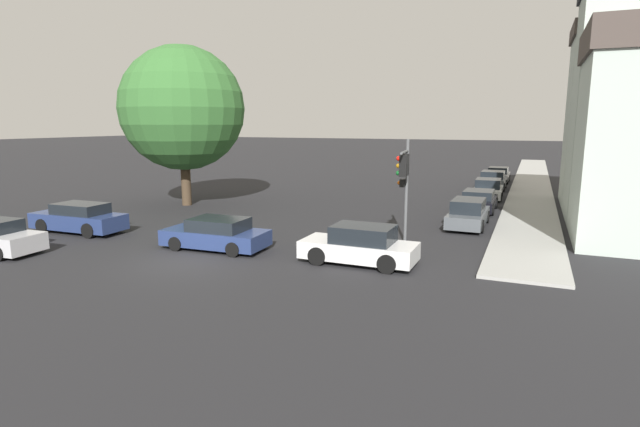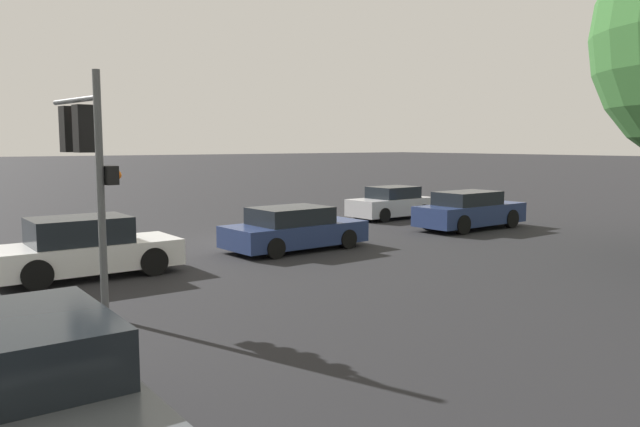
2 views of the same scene
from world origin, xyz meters
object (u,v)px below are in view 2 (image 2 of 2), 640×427
at_px(crossing_car_0, 294,229).
at_px(crossing_car_2, 391,203).
at_px(crossing_car_3, 85,249).
at_px(parked_car_0, 37,389).
at_px(traffic_signal, 87,148).
at_px(crossing_car_1, 470,211).

distance_m(crossing_car_0, crossing_car_2, 8.96).
distance_m(crossing_car_2, crossing_car_3, 14.92).
height_order(crossing_car_3, parked_car_0, crossing_car_3).
height_order(traffic_signal, crossing_car_2, traffic_signal).
bearing_deg(parked_car_0, crossing_car_2, 127.92).
bearing_deg(parked_car_0, traffic_signal, 158.92).
relative_size(crossing_car_0, crossing_car_2, 1.15).
relative_size(crossing_car_3, parked_car_0, 0.98).
bearing_deg(traffic_signal, crossing_car_0, 20.23).
height_order(crossing_car_2, parked_car_0, parked_car_0).
distance_m(traffic_signal, crossing_car_2, 17.12).
height_order(crossing_car_0, crossing_car_3, crossing_car_3).
relative_size(crossing_car_0, crossing_car_3, 1.03).
height_order(crossing_car_1, crossing_car_3, crossing_car_3).
distance_m(crossing_car_0, crossing_car_1, 8.06).
bearing_deg(crossing_car_2, parked_car_0, 34.71).
relative_size(traffic_signal, crossing_car_2, 1.17).
height_order(traffic_signal, crossing_car_1, traffic_signal).
bearing_deg(crossing_car_1, traffic_signal, -168.72).
bearing_deg(parked_car_0, crossing_car_0, 134.54).
distance_m(crossing_car_1, crossing_car_2, 4.27).
height_order(crossing_car_1, crossing_car_2, crossing_car_1).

